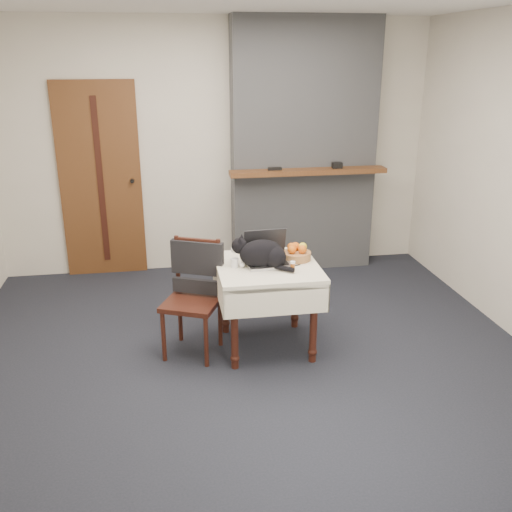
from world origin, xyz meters
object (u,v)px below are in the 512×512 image
(pill_bottle, at_px, (293,266))
(laptop, at_px, (267,255))
(fruit_basket, at_px, (297,253))
(chair, at_px, (195,281))
(side_table, at_px, (267,278))
(door, at_px, (101,181))
(cat, at_px, (262,254))
(cream_jar, at_px, (234,263))

(pill_bottle, bearing_deg, laptop, 125.79)
(laptop, bearing_deg, fruit_basket, 4.10)
(fruit_basket, bearing_deg, chair, -178.95)
(side_table, xyz_separation_m, pill_bottle, (0.16, -0.16, 0.15))
(chair, bearing_deg, pill_bottle, 5.84)
(door, height_order, side_table, door)
(cat, xyz_separation_m, pill_bottle, (0.21, -0.13, -0.06))
(cat, xyz_separation_m, chair, (-0.51, 0.10, -0.23))
(side_table, relative_size, pill_bottle, 9.95)
(laptop, bearing_deg, side_table, -101.88)
(cat, relative_size, pill_bottle, 5.89)
(pill_bottle, height_order, chair, chair)
(door, xyz_separation_m, cream_jar, (1.13, -1.92, -0.27))
(laptop, relative_size, cream_jar, 5.11)
(door, bearing_deg, laptop, -53.11)
(cat, height_order, chair, cat)
(laptop, distance_m, cat, 0.11)
(cream_jar, height_order, chair, chair)
(door, height_order, laptop, door)
(cat, relative_size, cream_jar, 6.61)
(cat, xyz_separation_m, fruit_basket, (0.30, 0.12, -0.05))
(fruit_basket, bearing_deg, cream_jar, -169.78)
(side_table, bearing_deg, door, 126.03)
(door, height_order, cat, door)
(fruit_basket, bearing_deg, laptop, -171.85)
(pill_bottle, relative_size, fruit_basket, 0.35)
(chair, bearing_deg, door, 138.19)
(side_table, bearing_deg, chair, 172.83)
(door, xyz_separation_m, side_table, (1.39, -1.91, -0.41))
(pill_bottle, bearing_deg, cream_jar, 159.36)
(laptop, bearing_deg, cream_jar, -171.94)
(cat, relative_size, fruit_basket, 2.05)
(side_table, distance_m, chair, 0.56)
(side_table, relative_size, cream_jar, 11.17)
(cream_jar, relative_size, pill_bottle, 0.89)
(chair, bearing_deg, side_table, 16.70)
(pill_bottle, distance_m, fruit_basket, 0.26)
(door, bearing_deg, chair, -65.69)
(side_table, xyz_separation_m, fruit_basket, (0.25, 0.08, 0.16))
(side_table, height_order, chair, chair)
(door, distance_m, fruit_basket, 2.46)
(laptop, relative_size, cat, 0.77)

